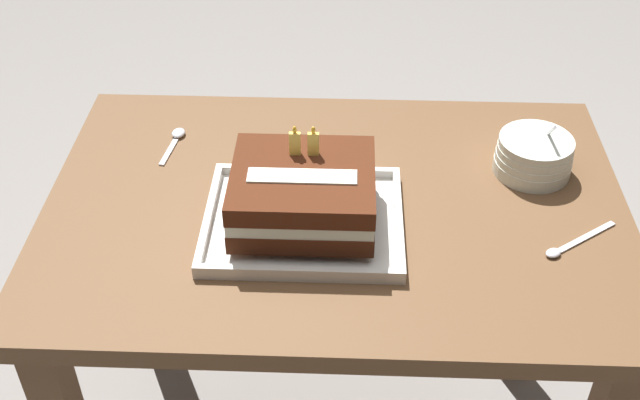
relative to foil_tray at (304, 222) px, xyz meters
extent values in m
cube|color=brown|center=(0.05, 0.06, -0.02)|extent=(1.01, 0.69, 0.04)
cube|color=brown|center=(-0.39, 0.35, -0.40)|extent=(0.06, 0.06, 0.72)
cube|color=brown|center=(0.50, 0.35, -0.40)|extent=(0.06, 0.06, 0.72)
cube|color=silver|center=(0.00, 0.00, 0.00)|extent=(0.33, 0.27, 0.01)
cube|color=silver|center=(0.00, -0.13, 0.01)|extent=(0.33, 0.01, 0.02)
cube|color=silver|center=(0.00, 0.13, 0.01)|extent=(0.33, 0.01, 0.02)
cube|color=silver|center=(-0.16, 0.00, 0.01)|extent=(0.01, 0.25, 0.02)
cube|color=silver|center=(0.16, 0.00, 0.01)|extent=(0.01, 0.25, 0.02)
cube|color=#492211|center=(0.00, 0.00, 0.03)|extent=(0.23, 0.21, 0.03)
cube|color=silver|center=(0.00, 0.00, 0.06)|extent=(0.23, 0.21, 0.02)
cube|color=#492211|center=(0.00, 0.00, 0.09)|extent=(0.23, 0.21, 0.03)
cube|color=silver|center=(0.00, -0.02, 0.11)|extent=(0.17, 0.04, 0.00)
cube|color=#EFC64C|center=(-0.01, 0.05, 0.13)|extent=(0.02, 0.01, 0.04)
ellipsoid|color=yellow|center=(-0.01, 0.05, 0.15)|extent=(0.01, 0.01, 0.01)
cube|color=#EFC64C|center=(0.01, 0.05, 0.13)|extent=(0.02, 0.01, 0.04)
ellipsoid|color=yellow|center=(0.01, 0.05, 0.15)|extent=(0.01, 0.01, 0.01)
cylinder|color=silver|center=(0.41, 0.17, 0.01)|extent=(0.14, 0.14, 0.03)
cylinder|color=silver|center=(0.41, 0.17, 0.02)|extent=(0.14, 0.14, 0.03)
cylinder|color=silver|center=(0.41, 0.17, 0.04)|extent=(0.14, 0.14, 0.03)
cylinder|color=silver|center=(0.41, 0.17, 0.05)|extent=(0.13, 0.13, 0.03)
cylinder|color=silver|center=(0.43, 0.17, 0.08)|extent=(0.01, 0.06, 0.05)
ellipsoid|color=silver|center=(-0.26, 0.26, 0.00)|extent=(0.03, 0.04, 0.01)
cube|color=silver|center=(-0.27, 0.20, 0.00)|extent=(0.02, 0.09, 0.00)
ellipsoid|color=silver|center=(0.40, -0.06, 0.00)|extent=(0.03, 0.03, 0.01)
cube|color=silver|center=(0.47, -0.01, 0.00)|extent=(0.11, 0.08, 0.00)
camera|label=1|loc=(0.07, -1.02, 0.86)|focal=44.63mm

